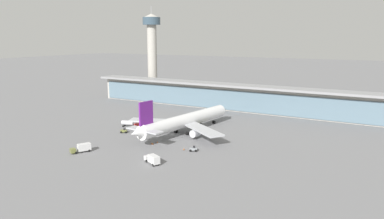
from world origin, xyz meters
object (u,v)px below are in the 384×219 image
at_px(control_tower, 152,48).
at_px(service_truck_under_wing_olive, 204,127).
at_px(service_truck_at_far_stand_red, 130,123).
at_px(safety_cone_alpha, 152,143).
at_px(service_truck_near_nose_white, 153,159).
at_px(service_truck_mid_apron_grey, 193,149).
at_px(safety_cone_charlie, 184,149).
at_px(safety_cone_delta, 153,144).
at_px(airliner_on_stand, 184,121).
at_px(service_truck_by_tail_olive, 82,148).
at_px(service_truck_on_taxiway_olive, 124,131).
at_px(safety_cone_bravo, 157,142).

bearing_deg(control_tower, service_truck_under_wing_olive, -40.61).
height_order(service_truck_at_far_stand_red, safety_cone_alpha, service_truck_at_far_stand_red).
height_order(service_truck_near_nose_white, service_truck_mid_apron_grey, service_truck_near_nose_white).
height_order(service_truck_at_far_stand_red, safety_cone_charlie, service_truck_at_far_stand_red).
distance_m(service_truck_near_nose_white, service_truck_mid_apron_grey, 19.23).
distance_m(service_truck_mid_apron_grey, safety_cone_delta, 18.09).
relative_size(safety_cone_charlie, safety_cone_delta, 1.00).
bearing_deg(safety_cone_alpha, safety_cone_charlie, -1.01).
bearing_deg(safety_cone_charlie, service_truck_near_nose_white, -94.08).
bearing_deg(service_truck_mid_apron_grey, service_truck_near_nose_white, -105.27).
relative_size(airliner_on_stand, service_truck_by_tail_olive, 8.64).
distance_m(service_truck_under_wing_olive, service_truck_at_far_stand_red, 34.64).
bearing_deg(service_truck_near_nose_white, airliner_on_stand, 105.91).
height_order(service_truck_near_nose_white, control_tower, control_tower).
bearing_deg(safety_cone_charlie, service_truck_on_taxiway_olive, 166.77).
relative_size(control_tower, safety_cone_bravo, 88.39).
xyz_separation_m(service_truck_under_wing_olive, safety_cone_bravo, (-5.08, -29.85, -0.49)).
bearing_deg(service_truck_at_far_stand_red, control_tower, 118.39).
height_order(service_truck_on_taxiway_olive, safety_cone_charlie, service_truck_on_taxiway_olive).
bearing_deg(airliner_on_stand, service_truck_near_nose_white, -74.09).
bearing_deg(airliner_on_stand, service_truck_under_wing_olive, 73.37).
bearing_deg(safety_cone_delta, service_truck_at_far_stand_red, 145.24).
distance_m(service_truck_under_wing_olive, service_truck_by_tail_olive, 57.73).
relative_size(safety_cone_alpha, safety_cone_delta, 1.00).
bearing_deg(safety_cone_bravo, service_truck_mid_apron_grey, -7.83).
bearing_deg(safety_cone_charlie, safety_cone_alpha, 178.99).
bearing_deg(airliner_on_stand, service_truck_mid_apron_grey, -51.74).
bearing_deg(service_truck_on_taxiway_olive, safety_cone_bravo, -14.26).
height_order(safety_cone_alpha, safety_cone_charlie, same).
relative_size(airliner_on_stand, service_truck_under_wing_olive, 9.85).
distance_m(service_truck_on_taxiway_olive, safety_cone_bravo, 22.40).
height_order(service_truck_near_nose_white, service_truck_on_taxiway_olive, service_truck_near_nose_white).
bearing_deg(service_truck_mid_apron_grey, service_truck_at_far_stand_red, 157.90).
distance_m(safety_cone_bravo, safety_cone_delta, 2.64).
bearing_deg(service_truck_on_taxiway_olive, safety_cone_delta, -20.83).
bearing_deg(safety_cone_delta, safety_cone_charlie, -1.03).
bearing_deg(service_truck_at_far_stand_red, safety_cone_alpha, -35.27).
relative_size(service_truck_near_nose_white, service_truck_mid_apron_grey, 2.28).
relative_size(service_truck_near_nose_white, safety_cone_charlie, 10.81).
xyz_separation_m(service_truck_near_nose_white, safety_cone_bravo, (-12.70, 20.98, -1.37)).
distance_m(service_truck_on_taxiway_olive, safety_cone_charlie, 36.67).
distance_m(control_tower, safety_cone_alpha, 121.27).
height_order(airliner_on_stand, safety_cone_alpha, airliner_on_stand).
relative_size(service_truck_under_wing_olive, service_truck_at_far_stand_red, 0.74).
bearing_deg(safety_cone_alpha, service_truck_by_tail_olive, -127.94).
bearing_deg(service_truck_under_wing_olive, airliner_on_stand, -106.63).
bearing_deg(safety_cone_delta, service_truck_on_taxiway_olive, 159.17).
bearing_deg(service_truck_by_tail_olive, control_tower, 113.73).
relative_size(control_tower, safety_cone_charlie, 88.39).
bearing_deg(service_truck_near_nose_white, service_truck_at_far_stand_red, 137.01).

